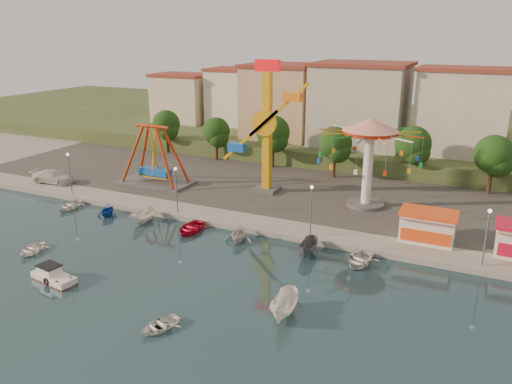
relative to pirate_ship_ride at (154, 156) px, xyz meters
The scene contains 35 objects.
ground 27.50m from the pirate_ship_ride, 51.29° to the right, with size 200.00×200.00×0.00m, color #132A36.
quay_deck 44.39m from the pirate_ship_ride, 67.41° to the left, with size 200.00×100.00×0.60m, color #9E998E.
asphalt_pad 19.50m from the pirate_ship_ride, 27.43° to the left, with size 90.00×28.00×0.01m, color #4C4944.
hill_terrace 48.94m from the pirate_ship_ride, 69.66° to the left, with size 200.00×60.00×3.00m, color #384C26.
pirate_ship_ride is the anchor object (origin of this frame).
kamikaze_tower 16.23m from the pirate_ship_ride, 11.01° to the left, with size 7.66×3.10×16.50m.
wave_swinger 28.33m from the pirate_ship_ride, ahead, with size 11.60×11.60×10.40m.
booth_left 36.19m from the pirate_ship_ride, ahead, with size 5.40×3.78×3.08m.
lamp_post_0 10.86m from the pirate_ship_ride, 130.61° to the right, with size 0.14×0.14×5.00m, color #59595E.
lamp_post_1 12.22m from the pirate_ship_ride, 42.36° to the right, with size 0.14×0.14×5.00m, color #59595E.
lamp_post_2 26.32m from the pirate_ship_ride, 18.15° to the right, with size 0.14×0.14×5.00m, color #59595E.
lamp_post_3 41.81m from the pirate_ship_ride, 11.30° to the right, with size 0.14×0.14×5.00m, color #59595E.
tree_0 18.22m from the pirate_ship_ride, 119.74° to the left, with size 4.60×4.60×7.19m.
tree_1 15.11m from the pirate_ship_ride, 86.28° to the left, with size 4.35×4.35×6.80m.
tree_2 18.35m from the pirate_ship_ride, 53.10° to the left, with size 5.02×5.02×7.85m.
tree_3 24.80m from the pirate_ship_ride, 32.13° to the left, with size 4.68×4.68×7.32m.
tree_4 34.97m from the pirate_ship_ride, 27.56° to the left, with size 4.86×4.86×7.60m.
tree_5 43.44m from the pirate_ship_ride, 19.30° to the left, with size 4.83×4.83×7.54m.
building_0 30.13m from the pirate_ship_ride, 123.38° to the left, with size 9.26×9.53×11.87m, color beige.
building_1 30.65m from the pirate_ship_ride, 98.19° to the left, with size 12.33×9.01×8.63m, color silver.
building_2 32.28m from the pirate_ship_ride, 74.05° to the left, with size 11.95×9.28×11.23m, color tan.
building_3 35.82m from the pirate_ship_ride, 50.72° to the left, with size 12.59×10.50×9.20m, color beige.
building_4 47.66m from the pirate_ship_ride, 40.71° to the left, with size 10.75×9.23×9.24m, color beige.
cabin_motorboat 27.22m from the pirate_ship_ride, 72.64° to the right, with size 4.48×2.29×1.51m.
rowboat_a 22.74m from the pirate_ship_ride, 85.73° to the right, with size 2.43×3.40×0.70m, color white.
rowboat_b 34.75m from the pirate_ship_ride, 53.57° to the right, with size 2.25×3.16×0.65m, color white.
skiff 35.99m from the pirate_ship_ride, 38.71° to the right, with size 1.65×4.40×1.70m, color white.
van 14.23m from the pirate_ship_ride, 155.84° to the right, with size 2.44×6.00×1.74m, color silver.
moored_boat_0 12.85m from the pirate_ship_ride, 111.08° to the right, with size 2.68×3.75×0.78m, color silver.
moored_boat_1 12.06m from the pirate_ship_ride, 82.44° to the right, with size 2.41×2.79×1.47m, color #1343AC.
moored_boat_2 13.65m from the pirate_ship_ride, 60.05° to the right, with size 1.41×3.75×1.45m, color silver.
moored_boat_3 17.50m from the pirate_ship_ride, 41.91° to the right, with size 3.01×4.21×0.87m, color red.
moored_boat_4 22.00m from the pirate_ship_ride, 31.62° to the right, with size 2.88×3.34×1.76m, color silver.
moored_boat_5 28.57m from the pirate_ship_ride, 23.70° to the right, with size 1.43×3.80×1.47m, color #545459.
moored_boat_6 33.13m from the pirate_ship_ride, 20.26° to the right, with size 2.84×3.98×0.82m, color silver.
Camera 1 is at (22.94, -31.63, 20.33)m, focal length 35.00 mm.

